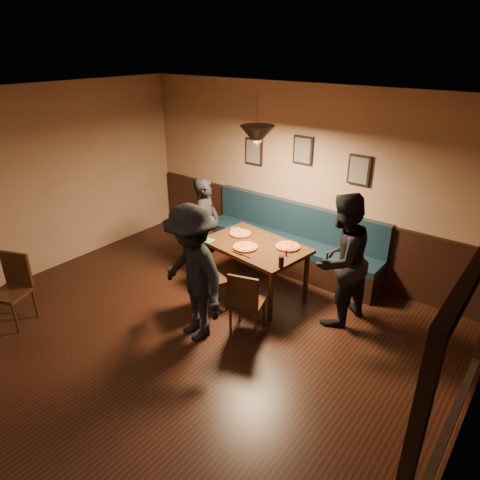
% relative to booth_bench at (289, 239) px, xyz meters
% --- Properties ---
extents(floor, '(7.00, 7.00, 0.00)m').
position_rel_booth_bench_xyz_m(floor, '(0.00, -3.20, -0.50)').
color(floor, black).
rests_on(floor, ground).
extents(ceiling, '(7.00, 7.00, 0.00)m').
position_rel_booth_bench_xyz_m(ceiling, '(0.00, -3.20, 2.30)').
color(ceiling, silver).
rests_on(ceiling, ground).
extents(wall_back, '(6.00, 0.00, 6.00)m').
position_rel_booth_bench_xyz_m(wall_back, '(0.00, 0.30, 0.90)').
color(wall_back, '#8C704F').
rests_on(wall_back, ground).
extents(wall_right, '(0.00, 7.00, 7.00)m').
position_rel_booth_bench_xyz_m(wall_right, '(3.00, -3.20, 0.90)').
color(wall_right, '#8C704F').
rests_on(wall_right, ground).
extents(wainscot, '(5.88, 0.06, 1.00)m').
position_rel_booth_bench_xyz_m(wainscot, '(0.00, 0.27, 0.00)').
color(wainscot, black).
rests_on(wainscot, ground).
extents(booth_bench, '(3.00, 0.60, 1.00)m').
position_rel_booth_bench_xyz_m(booth_bench, '(0.00, 0.00, 0.00)').
color(booth_bench, '#0F232D').
rests_on(booth_bench, ground).
extents(window_frame, '(0.06, 2.56, 1.86)m').
position_rel_booth_bench_xyz_m(window_frame, '(2.96, -2.70, 1.00)').
color(window_frame, black).
rests_on(window_frame, wall_right).
extents(window_glass, '(0.00, 2.40, 2.40)m').
position_rel_booth_bench_xyz_m(window_glass, '(2.93, -2.70, 1.00)').
color(window_glass, black).
rests_on(window_glass, wall_right).
extents(picture_left, '(0.32, 0.04, 0.42)m').
position_rel_booth_bench_xyz_m(picture_left, '(-0.90, 0.27, 1.20)').
color(picture_left, black).
rests_on(picture_left, wall_back).
extents(picture_center, '(0.32, 0.04, 0.42)m').
position_rel_booth_bench_xyz_m(picture_center, '(0.00, 0.27, 1.35)').
color(picture_center, black).
rests_on(picture_center, wall_back).
extents(picture_right, '(0.32, 0.04, 0.42)m').
position_rel_booth_bench_xyz_m(picture_right, '(0.90, 0.27, 1.20)').
color(picture_right, black).
rests_on(picture_right, wall_back).
extents(pendant_lamp, '(0.44, 0.44, 0.25)m').
position_rel_booth_bench_xyz_m(pendant_lamp, '(0.01, -0.93, 1.75)').
color(pendant_lamp, black).
rests_on(pendant_lamp, ceiling).
extents(dining_table, '(1.52, 1.08, 0.76)m').
position_rel_booth_bench_xyz_m(dining_table, '(0.01, -0.93, -0.12)').
color(dining_table, black).
rests_on(dining_table, floor).
extents(chair_near_left, '(0.52, 0.52, 0.90)m').
position_rel_booth_bench_xyz_m(chair_near_left, '(-0.23, -1.64, -0.05)').
color(chair_near_left, black).
rests_on(chair_near_left, floor).
extents(chair_near_right, '(0.48, 0.48, 0.86)m').
position_rel_booth_bench_xyz_m(chair_near_right, '(0.49, -1.75, -0.07)').
color(chair_near_right, '#321E0E').
rests_on(chair_near_right, floor).
extents(diner_left, '(0.54, 0.65, 1.51)m').
position_rel_booth_bench_xyz_m(diner_left, '(-0.94, -0.88, 0.26)').
color(diner_left, black).
rests_on(diner_left, floor).
extents(diner_right, '(0.82, 0.96, 1.73)m').
position_rel_booth_bench_xyz_m(diner_right, '(1.26, -0.85, 0.37)').
color(diner_right, black).
rests_on(diner_right, floor).
extents(diner_front, '(1.24, 0.92, 1.71)m').
position_rel_booth_bench_xyz_m(diner_front, '(0.03, -2.20, 0.35)').
color(diner_front, black).
rests_on(diner_front, floor).
extents(pizza_a, '(0.40, 0.40, 0.04)m').
position_rel_booth_bench_xyz_m(pizza_a, '(-0.36, -0.79, 0.27)').
color(pizza_a, orange).
rests_on(pizza_a, dining_table).
extents(pizza_b, '(0.44, 0.44, 0.04)m').
position_rel_booth_bench_xyz_m(pizza_b, '(-0.02, -1.11, 0.28)').
color(pizza_b, gold).
rests_on(pizza_b, dining_table).
extents(pizza_c, '(0.44, 0.44, 0.04)m').
position_rel_booth_bench_xyz_m(pizza_c, '(0.43, -0.74, 0.28)').
color(pizza_c, gold).
rests_on(pizza_c, dining_table).
extents(soda_glass, '(0.09, 0.09, 0.15)m').
position_rel_booth_bench_xyz_m(soda_glass, '(0.66, -1.27, 0.33)').
color(soda_glass, black).
rests_on(soda_glass, dining_table).
extents(tabasco_bottle, '(0.03, 0.03, 0.11)m').
position_rel_booth_bench_xyz_m(tabasco_bottle, '(0.54, -0.97, 0.31)').
color(tabasco_bottle, '#8E0504').
rests_on(tabasco_bottle, dining_table).
extents(napkin_a, '(0.19, 0.19, 0.01)m').
position_rel_booth_bench_xyz_m(napkin_a, '(-0.53, -0.69, 0.26)').
color(napkin_a, '#217E41').
rests_on(napkin_a, dining_table).
extents(napkin_b, '(0.17, 0.17, 0.01)m').
position_rel_booth_bench_xyz_m(napkin_b, '(-0.59, -1.24, 0.26)').
color(napkin_b, '#207A38').
rests_on(napkin_b, dining_table).
extents(cutlery_set, '(0.20, 0.04, 0.00)m').
position_rel_booth_bench_xyz_m(cutlery_set, '(0.05, -1.31, 0.26)').
color(cutlery_set, silver).
rests_on(cutlery_set, dining_table).
extents(cafe_chair_far, '(0.53, 0.53, 0.92)m').
position_rel_booth_bench_xyz_m(cafe_chair_far, '(-1.97, -3.44, -0.04)').
color(cafe_chair_far, black).
rests_on(cafe_chair_far, floor).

